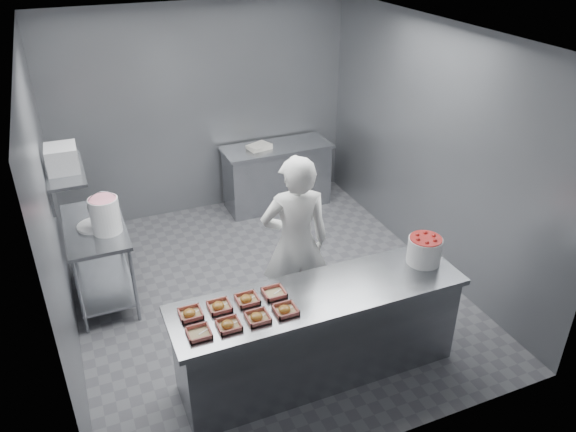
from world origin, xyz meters
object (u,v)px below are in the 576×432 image
object	(u,v)px
tray_3	(285,310)
back_counter	(277,176)
tray_7	(274,293)
worker	(295,244)
prep_table	(99,250)
tray_4	(190,313)
tray_6	(247,299)
glaze_bucket	(105,214)
appliance	(62,158)
tray_0	(199,333)
tray_1	(228,325)
tray_2	(257,317)
strawberry_tub	(425,249)
service_counter	(319,333)
tray_5	(219,306)

from	to	relation	value
tray_3	back_counter	bearing A→B (deg)	69.33
tray_7	worker	xyz separation A→B (m)	(0.48, 0.66, -0.00)
prep_table	back_counter	world-z (taller)	same
prep_table	tray_3	size ratio (longest dim) A/B	6.40
tray_4	tray_7	distance (m)	0.72
tray_3	tray_6	bearing A→B (deg)	133.56
prep_table	tray_6	xyz separation A→B (m)	(1.04, -1.82, 0.33)
glaze_bucket	tray_3	bearing A→B (deg)	-58.48
prep_table	appliance	world-z (taller)	appliance
tray_4	glaze_bucket	xyz separation A→B (m)	(-0.44, 1.64, 0.17)
tray_0	tray_1	size ratio (longest dim) A/B	1.00
tray_4	tray_0	bearing A→B (deg)	-89.31
worker	glaze_bucket	world-z (taller)	worker
tray_1	worker	distance (m)	1.32
prep_table	tray_2	distance (m)	2.34
appliance	tray_0	bearing A→B (deg)	-68.63
tray_2	tray_0	bearing A→B (deg)	180.00
worker	appliance	xyz separation A→B (m)	(-1.93, 1.13, 0.77)
tray_0	tray_3	distance (m)	0.72
glaze_bucket	appliance	size ratio (longest dim) A/B	1.38
tray_3	glaze_bucket	distance (m)	2.22
tray_0	tray_6	bearing A→B (deg)	27.88
tray_4	appliance	world-z (taller)	appliance
back_counter	tray_6	bearing A→B (deg)	-115.86
tray_6	strawberry_tub	distance (m)	1.70
service_counter	tray_5	bearing A→B (deg)	171.59
strawberry_tub	appliance	bearing A→B (deg)	147.44
tray_0	tray_5	bearing A→B (deg)	46.80
tray_6	tray_1	bearing A→B (deg)	-133.56
tray_6	back_counter	bearing A→B (deg)	64.14
tray_2	tray_7	size ratio (longest dim) A/B	1.00
tray_2	tray_3	xyz separation A→B (m)	(0.24, 0.00, 0.00)
tray_2	worker	distance (m)	1.16
service_counter	tray_5	distance (m)	0.98
tray_3	tray_0	bearing A→B (deg)	180.00
tray_0	glaze_bucket	world-z (taller)	glaze_bucket
strawberry_tub	glaze_bucket	bearing A→B (deg)	146.86
service_counter	back_counter	xyz separation A→B (m)	(0.90, 3.25, -0.00)
tray_1	tray_7	xyz separation A→B (m)	(0.48, 0.25, -0.00)
worker	glaze_bucket	distance (m)	1.92
worker	tray_5	bearing A→B (deg)	44.89
back_counter	worker	distance (m)	2.63
service_counter	worker	size ratio (longest dim) A/B	1.41
tray_0	tray_3	bearing A→B (deg)	-0.00
service_counter	glaze_bucket	bearing A→B (deg)	131.00
tray_3	tray_7	xyz separation A→B (m)	(0.00, 0.25, -0.00)
prep_table	tray_7	size ratio (longest dim) A/B	6.40
tray_1	tray_3	size ratio (longest dim) A/B	1.00
tray_5	tray_1	bearing A→B (deg)	-90.00
tray_0	tray_1	distance (m)	0.24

